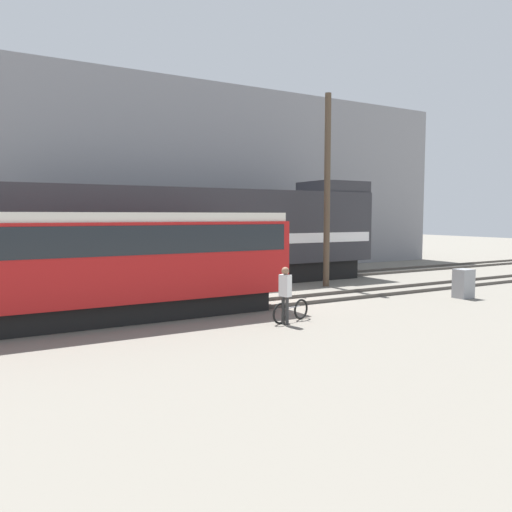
{
  "coord_description": "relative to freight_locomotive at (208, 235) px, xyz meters",
  "views": [
    {
      "loc": [
        -10.38,
        -17.16,
        3.41
      ],
      "look_at": [
        -0.61,
        -0.02,
        1.8
      ],
      "focal_mm": 35.0,
      "sensor_mm": 36.0,
      "label": 1
    }
  ],
  "objects": [
    {
      "name": "freight_locomotive",
      "position": [
        0.0,
        0.0,
        0.0
      ],
      "size": [
        18.43,
        3.04,
        5.24
      ],
      "color": "black",
      "rests_on": "ground"
    },
    {
      "name": "signal_box",
      "position": [
        7.72,
        -8.49,
        -1.84
      ],
      "size": [
        0.7,
        0.6,
        1.2
      ],
      "color": "gray",
      "rests_on": "ground"
    },
    {
      "name": "person",
      "position": [
        -1.44,
        -9.08,
        -1.33
      ],
      "size": [
        0.31,
        0.41,
        1.81
      ],
      "color": "#333333",
      "rests_on": "ground"
    },
    {
      "name": "track_far",
      "position": [
        0.54,
        0.0,
        -2.37
      ],
      "size": [
        60.0,
        1.51,
        0.14
      ],
      "color": "#47423D",
      "rests_on": "ground"
    },
    {
      "name": "utility_pole_left",
      "position": [
        4.92,
        -2.93,
        2.12
      ],
      "size": [
        0.3,
        0.3,
        9.12
      ],
      "color": "#4C3D2D",
      "rests_on": "ground"
    },
    {
      "name": "bicycle",
      "position": [
        -1.05,
        -8.82,
        -2.1
      ],
      "size": [
        1.65,
        0.62,
        0.74
      ],
      "color": "black",
      "rests_on": "ground"
    },
    {
      "name": "streetcar",
      "position": [
        -5.8,
        -5.85,
        -0.44
      ],
      "size": [
        11.62,
        2.54,
        3.5
      ],
      "color": "black",
      "rests_on": "ground"
    },
    {
      "name": "ground_plane",
      "position": [
        0.54,
        -4.83,
        -2.44
      ],
      "size": [
        120.0,
        120.0,
        0.0
      ],
      "primitive_type": "plane",
      "color": "slate"
    },
    {
      "name": "track_near",
      "position": [
        0.54,
        -5.85,
        -2.37
      ],
      "size": [
        60.0,
        1.5,
        0.14
      ],
      "color": "#47423D",
      "rests_on": "ground"
    },
    {
      "name": "building_backdrop",
      "position": [
        0.54,
        8.12,
        3.18
      ],
      "size": [
        39.87,
        6.0,
        11.24
      ],
      "color": "gray",
      "rests_on": "ground"
    }
  ]
}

